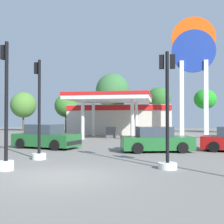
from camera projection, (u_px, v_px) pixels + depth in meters
ground_plane at (60, 176)px, 9.85m from camera, size 90.00×90.00×0.00m
gas_station at (120, 117)px, 34.02m from camera, size 12.24×14.11×4.35m
station_pole_sign at (194, 60)px, 28.15m from camera, size 4.36×0.56×12.27m
car_1 at (46, 137)px, 18.81m from camera, size 4.78×2.90×1.60m
car_2 at (156, 140)px, 16.84m from camera, size 4.55×2.80×1.52m
traffic_signal_0 at (167, 125)px, 11.31m from camera, size 0.76×0.76×4.76m
traffic_signal_2 at (39, 128)px, 13.83m from camera, size 0.69×0.70×4.95m
traffic_signal_3 at (6, 128)px, 11.01m from camera, size 0.63×0.66×5.08m
tree_0 at (23, 105)px, 41.78m from camera, size 3.80×3.80×5.84m
tree_1 at (66, 106)px, 39.02m from camera, size 3.25×3.25×5.27m
tree_2 at (113, 91)px, 38.53m from camera, size 4.66×4.66×8.14m
tree_3 at (159, 98)px, 36.65m from camera, size 3.07×3.07×6.02m
tree_4 at (205, 100)px, 37.31m from camera, size 2.94×2.94×5.84m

